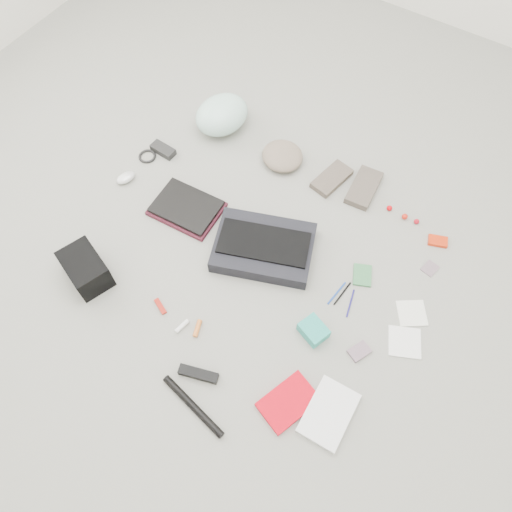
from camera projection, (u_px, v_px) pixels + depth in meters
The scene contains 33 objects.
ground_plane at pixel (256, 262), 2.20m from camera, with size 4.00×4.00×0.00m, color gray.
messenger_bag at pixel (264, 247), 2.20m from camera, with size 0.43×0.30×0.07m, color black.
bag_flap at pixel (264, 243), 2.16m from camera, with size 0.39×0.18×0.01m, color black.
laptop_sleeve at pixel (187, 209), 2.33m from camera, with size 0.31×0.23×0.02m, color #4C1623.
laptop at pixel (186, 206), 2.31m from camera, with size 0.29×0.21×0.02m, color black.
bike_helmet at pixel (222, 115), 2.52m from camera, with size 0.23×0.29×0.17m, color #C2F2E3.
beanie at pixel (282, 156), 2.45m from camera, with size 0.21×0.20×0.07m, color #7C6B5A.
mitten_left at pixel (332, 179), 2.41m from camera, with size 0.10×0.21×0.03m, color brown.
mitten_right at pixel (364, 188), 2.38m from camera, with size 0.11×0.23×0.03m, color brown.
power_brick at pixel (163, 150), 2.50m from camera, with size 0.13×0.06×0.03m, color black.
cable_coil at pixel (147, 156), 2.49m from camera, with size 0.09×0.09×0.01m, color black.
mouse at pixel (126, 178), 2.41m from camera, with size 0.06×0.10×0.04m, color silver.
camera_bag at pixel (86, 269), 2.11m from camera, with size 0.21×0.15×0.14m, color black.
multitool at pixel (160, 306), 2.09m from camera, with size 0.08×0.02×0.01m, color #9F170C.
toiletry_tube_white at pixel (182, 326), 2.04m from camera, with size 0.02×0.02×0.07m, color silver.
toiletry_tube_orange at pixel (197, 328), 2.04m from camera, with size 0.02×0.02×0.07m, color #C86726.
u_lock at pixel (198, 374), 1.94m from camera, with size 0.16×0.04×0.03m, color black.
bike_pump at pixel (193, 406), 1.88m from camera, with size 0.03×0.03×0.31m, color black.
book_red at pixel (288, 402), 1.89m from camera, with size 0.14×0.21×0.02m, color red.
book_white at pixel (329, 413), 1.87m from camera, with size 0.16×0.24×0.03m, color silver.
notepad at pixel (362, 275), 2.16m from camera, with size 0.08×0.10×0.01m, color #336D40.
pen_blue at pixel (337, 293), 2.12m from camera, with size 0.01×0.01×0.13m, color #183D9F.
pen_black at pixel (342, 294), 2.12m from camera, with size 0.01×0.01×0.13m, color black.
pen_navy at pixel (350, 303), 2.10m from camera, with size 0.01×0.01×0.13m, color navy.
accordion_wallet at pixel (313, 330), 2.02m from camera, with size 0.11×0.09×0.05m, color teal.
card_deck at pixel (359, 351), 1.99m from camera, with size 0.06×0.08×0.02m, color slate.
napkin_top at pixel (412, 313), 2.08m from camera, with size 0.12×0.12×0.01m, color silver.
napkin_bottom at pixel (405, 342), 2.02m from camera, with size 0.13×0.13×0.01m, color silver.
lollipop_a at pixel (389, 208), 2.33m from camera, with size 0.03×0.03×0.03m, color #CB0008.
lollipop_b at pixel (405, 217), 2.30m from camera, with size 0.03×0.03×0.03m, color red.
lollipop_c at pixel (417, 221), 2.29m from camera, with size 0.02×0.02×0.02m, color #A80E1B.
altoids_tin at pixel (438, 241), 2.24m from camera, with size 0.08×0.05×0.02m, color red.
stamp_sheet at pixel (430, 268), 2.18m from camera, with size 0.06×0.07×0.00m, color gray.
Camera 1 is at (0.57, -0.90, 1.93)m, focal length 35.00 mm.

